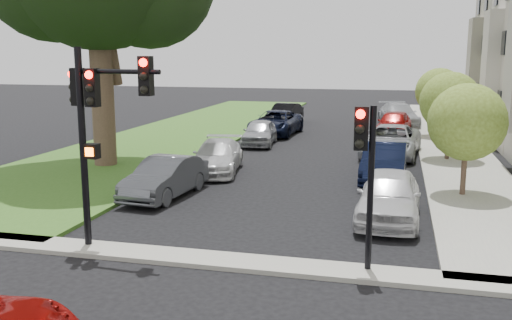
% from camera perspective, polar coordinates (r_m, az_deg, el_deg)
% --- Properties ---
extents(ground, '(140.00, 140.00, 0.00)m').
position_cam_1_polar(ground, '(12.25, -5.81, -13.52)').
color(ground, black).
rests_on(ground, ground).
extents(grass_strip, '(8.00, 44.00, 0.12)m').
position_cam_1_polar(grass_strip, '(37.14, -6.42, 2.95)').
color(grass_strip, '#36651E').
rests_on(grass_strip, ground).
extents(sidewalk_right, '(3.50, 44.00, 0.12)m').
position_cam_1_polar(sidewalk_right, '(34.97, 18.58, 1.98)').
color(sidewalk_right, '#A09F97').
rests_on(sidewalk_right, ground).
extents(sidewalk_cross, '(60.00, 1.00, 0.12)m').
position_cam_1_polar(sidewalk_cross, '(13.98, -3.02, -10.08)').
color(sidewalk_cross, '#A09F97').
rests_on(sidewalk_cross, ground).
extents(small_tree_a, '(2.67, 2.67, 4.01)m').
position_cam_1_polar(small_tree_a, '(20.90, 20.36, 3.57)').
color(small_tree_a, '#43352B').
rests_on(small_tree_a, ground).
extents(small_tree_b, '(2.78, 2.78, 4.17)m').
position_cam_1_polar(small_tree_b, '(27.85, 18.84, 5.50)').
color(small_tree_b, '#43352B').
rests_on(small_tree_b, ground).
extents(small_tree_c, '(2.76, 2.76, 4.14)m').
position_cam_1_polar(small_tree_c, '(35.50, 17.85, 6.53)').
color(small_tree_c, '#43352B').
rests_on(small_tree_c, ground).
extents(traffic_signal_main, '(2.52, 0.65, 5.16)m').
position_cam_1_polar(traffic_signal_main, '(14.72, -15.67, 4.62)').
color(traffic_signal_main, black).
rests_on(traffic_signal_main, ground).
extents(traffic_signal_secondary, '(0.50, 0.40, 3.88)m').
position_cam_1_polar(traffic_signal_secondary, '(12.91, 10.91, 0.19)').
color(traffic_signal_secondary, black).
rests_on(traffic_signal_secondary, ground).
extents(car_parked_0, '(1.97, 4.57, 1.54)m').
position_cam_1_polar(car_parked_0, '(17.67, 13.16, -3.50)').
color(car_parked_0, silver).
rests_on(car_parked_0, ground).
extents(car_parked_1, '(1.77, 4.68, 1.53)m').
position_cam_1_polar(car_parked_1, '(23.01, 12.72, -0.22)').
color(car_parked_1, black).
rests_on(car_parked_1, ground).
extents(car_parked_2, '(3.11, 5.76, 1.53)m').
position_cam_1_polar(car_parked_2, '(28.60, 13.33, 1.86)').
color(car_parked_2, '#999BA0').
rests_on(car_parked_2, ground).
extents(car_parked_3, '(2.35, 4.72, 1.54)m').
position_cam_1_polar(car_parked_3, '(35.82, 13.62, 3.58)').
color(car_parked_3, maroon).
rests_on(car_parked_3, ground).
extents(car_parked_4, '(3.23, 5.78, 1.58)m').
position_cam_1_polar(car_parked_4, '(40.58, 14.05, 4.39)').
color(car_parked_4, '#999BA0').
rests_on(car_parked_4, ground).
extents(car_parked_5, '(1.87, 4.38, 1.40)m').
position_cam_1_polar(car_parked_5, '(20.26, -9.07, -1.74)').
color(car_parked_5, '#3F4247').
rests_on(car_parked_5, ground).
extents(car_parked_6, '(2.57, 4.89, 1.35)m').
position_cam_1_polar(car_parked_6, '(24.23, -3.92, 0.34)').
color(car_parked_6, silver).
rests_on(car_parked_6, ground).
extents(car_parked_7, '(2.03, 4.24, 1.40)m').
position_cam_1_polar(car_parked_7, '(31.37, 0.35, 2.78)').
color(car_parked_7, '#999BA0').
rests_on(car_parked_7, ground).
extents(car_parked_8, '(2.81, 5.54, 1.50)m').
position_cam_1_polar(car_parked_8, '(35.24, 1.98, 3.73)').
color(car_parked_8, black).
rests_on(car_parked_8, ground).
extents(car_parked_9, '(2.05, 4.53, 1.44)m').
position_cam_1_polar(car_parked_9, '(40.95, 2.92, 4.65)').
color(car_parked_9, black).
rests_on(car_parked_9, ground).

